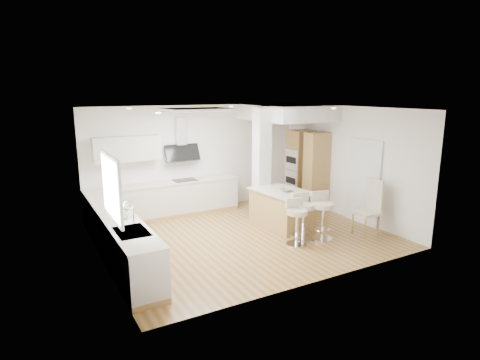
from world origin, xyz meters
TOP-DOWN VIEW (x-y plane):
  - ground at (0.00, 0.00)m, footprint 6.00×6.00m
  - ceiling at (0.00, 0.00)m, footprint 6.00×5.00m
  - wall_back at (0.00, 2.50)m, footprint 6.00×0.04m
  - wall_left at (-3.00, 0.00)m, footprint 0.04×5.00m
  - wall_right at (3.00, 0.00)m, footprint 0.04×5.00m
  - skylight at (-0.79, 0.60)m, footprint 4.10×2.10m
  - window_left at (-2.96, -0.90)m, footprint 0.06×1.28m
  - doorway_right at (2.97, -0.60)m, footprint 0.05×1.00m
  - counter_left at (-2.70, 0.23)m, footprint 0.63×4.50m
  - counter_back at (-0.91, 2.22)m, footprint 3.62×0.63m
  - pillar at (1.05, 0.95)m, footprint 0.35×0.35m
  - soffit at (2.10, 1.40)m, footprint 1.78×2.20m
  - oven_column at (2.68, 1.23)m, footprint 0.63×1.21m
  - peninsula at (1.11, 0.15)m, footprint 1.12×1.55m
  - bar_stool_a at (0.71, -0.97)m, footprint 0.51×0.51m
  - bar_stool_b at (1.03, -0.78)m, footprint 0.52×0.52m
  - bar_stool_c at (1.39, -0.98)m, footprint 0.57×0.57m
  - dining_chair at (2.53, -1.26)m, footprint 0.51×0.51m

SIDE VIEW (x-z plane):
  - ground at x=0.00m, z-range 0.00..0.00m
  - ceiling at x=0.00m, z-range -0.01..0.01m
  - peninsula at x=1.11m, z-range -0.03..0.92m
  - counter_left at x=-2.70m, z-range -0.22..1.13m
  - bar_stool_a at x=0.71m, z-range 0.06..1.03m
  - bar_stool_b at x=1.03m, z-range 0.06..1.07m
  - bar_stool_c at x=1.39m, z-range 0.06..1.10m
  - dining_chair at x=2.53m, z-range 0.04..1.30m
  - counter_back at x=-0.91m, z-range -0.55..1.95m
  - doorway_right at x=2.97m, z-range -0.05..2.05m
  - oven_column at x=2.68m, z-range 0.00..2.10m
  - wall_back at x=0.00m, z-range 0.00..2.80m
  - wall_left at x=-3.00m, z-range 0.00..2.80m
  - wall_right at x=3.00m, z-range 0.00..2.80m
  - pillar at x=1.05m, z-range 0.00..2.80m
  - window_left at x=-2.96m, z-range 1.16..2.23m
  - soffit at x=2.10m, z-range 2.40..2.80m
  - skylight at x=-0.79m, z-range 2.74..2.80m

